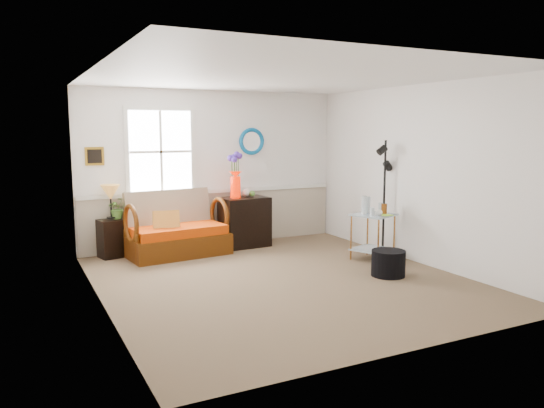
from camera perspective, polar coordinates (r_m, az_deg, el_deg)
name	(u,v)px	position (r m, az deg, el deg)	size (l,w,h in m)	color
floor	(282,280)	(6.98, 1.05, -8.20)	(4.50, 5.00, 0.01)	brown
ceiling	(282,77)	(6.74, 1.11, 13.55)	(4.50, 5.00, 0.01)	white
walls	(282,181)	(6.74, 1.08, 2.48)	(4.51, 5.01, 2.60)	white
wainscot	(215,218)	(9.10, -6.20, -1.54)	(4.46, 0.02, 0.90)	tan
chair_rail	(214,191)	(9.03, -6.23, 1.39)	(4.46, 0.04, 0.06)	white
window	(161,152)	(8.70, -11.88, 5.52)	(1.14, 0.06, 1.44)	white
picture	(94,156)	(8.51, -18.56, 4.89)	(0.28, 0.03, 0.28)	#B18223
mirror	(251,141)	(9.25, -2.23, 6.74)	(0.47, 0.47, 0.07)	#0069B2
loveseat	(177,224)	(8.39, -10.20, -2.09)	(1.53, 0.86, 1.00)	#653206
throw_pillow	(166,224)	(8.27, -11.30, -2.08)	(0.40, 0.10, 0.40)	orange
lamp_stand	(111,239)	(8.51, -16.97, -3.58)	(0.33, 0.33, 0.59)	black
table_lamp	(111,202)	(8.45, -16.95, 0.19)	(0.29, 0.29, 0.53)	#B37830
potted_plant	(117,210)	(8.50, -16.30, -0.67)	(0.30, 0.33, 0.26)	#4A772B
cabinet	(245,222)	(8.91, -2.96, -1.94)	(0.78, 0.50, 0.83)	black
flower_vase	(235,176)	(8.76, -3.96, 3.07)	(0.22, 0.22, 0.74)	red
side_table	(373,237)	(8.13, 10.78, -3.50)	(0.55, 0.55, 0.70)	#AA6E2E
tabletop_items	(376,205)	(8.06, 11.12, -0.13)	(0.45, 0.45, 0.27)	silver
floor_lamp	(384,198)	(8.42, 11.96, 0.63)	(0.26, 0.26, 1.79)	black
ottoman	(388,263)	(7.31, 12.39, -6.23)	(0.45, 0.45, 0.35)	black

